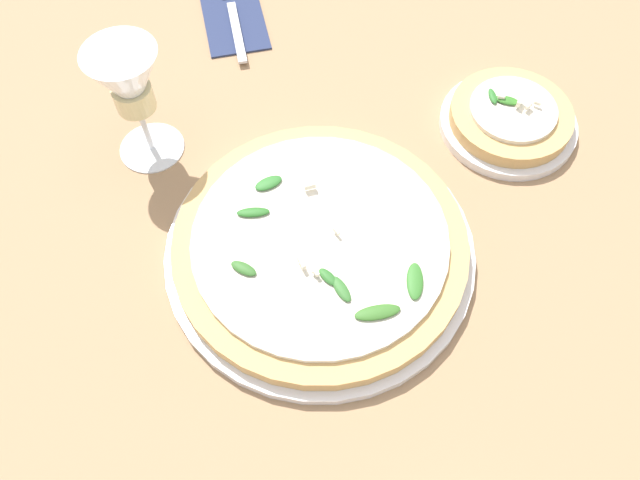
{
  "coord_description": "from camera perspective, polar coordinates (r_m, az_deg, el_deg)",
  "views": [
    {
      "loc": [
        -0.36,
        -0.06,
        0.6
      ],
      "look_at": [
        -0.02,
        -0.02,
        0.03
      ],
      "focal_mm": 35.0,
      "sensor_mm": 36.0,
      "label": 1
    }
  ],
  "objects": [
    {
      "name": "ground_plane",
      "position": [
        0.7,
        -1.82,
        0.12
      ],
      "size": [
        6.0,
        6.0,
        0.0
      ],
      "primitive_type": "plane",
      "color": "#9E7A56"
    },
    {
      "name": "napkin",
      "position": [
        0.94,
        -7.83,
        19.21
      ],
      "size": [
        0.15,
        0.12,
        0.01
      ],
      "rotation": [
        0.0,
        0.0,
        0.32
      ],
      "color": "navy",
      "rests_on": "ground_plane"
    },
    {
      "name": "pizza_personal_side",
      "position": [
        0.82,
        16.95,
        10.55
      ],
      "size": [
        0.17,
        0.17,
        0.05
      ],
      "color": "white",
      "rests_on": "ground_plane"
    },
    {
      "name": "wine_glass",
      "position": [
        0.73,
        -16.97,
        13.25
      ],
      "size": [
        0.08,
        0.08,
        0.15
      ],
      "color": "white",
      "rests_on": "ground_plane"
    },
    {
      "name": "pizza_arugula_main",
      "position": [
        0.68,
        0.0,
        -0.57
      ],
      "size": [
        0.34,
        0.34,
        0.05
      ],
      "color": "white",
      "rests_on": "ground_plane"
    },
    {
      "name": "fork",
      "position": [
        0.95,
        -7.93,
        19.72
      ],
      "size": [
        0.19,
        0.07,
        0.0
      ],
      "rotation": [
        0.0,
        0.0,
        0.3
      ],
      "color": "silver",
      "rests_on": "ground_plane"
    }
  ]
}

